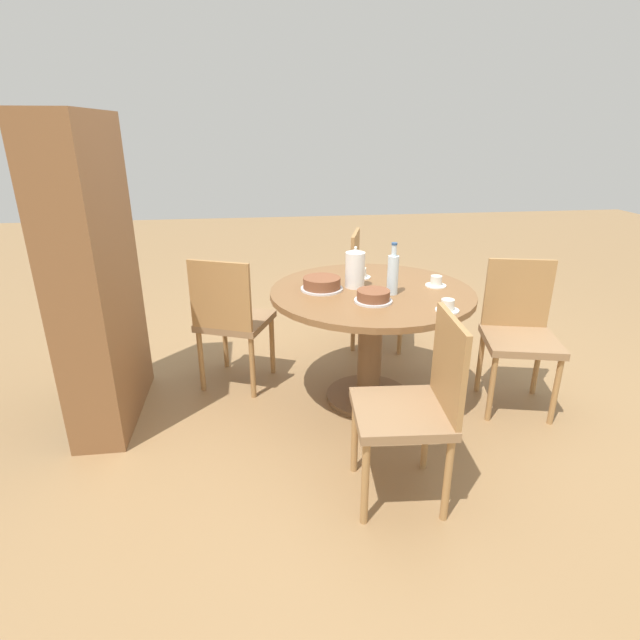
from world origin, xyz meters
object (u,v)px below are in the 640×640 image
water_bottle (393,273)px  cup_c (361,274)px  cake_main (322,284)px  cup_b (436,282)px  bookshelf (101,283)px  cake_second (373,296)px  chair_b (372,285)px  chair_d (415,404)px  coffee_pot (355,269)px  chair_c (231,318)px  cup_a (447,306)px  chair_a (519,331)px

water_bottle → cup_c: (0.35, 0.11, -0.10)m
cake_main → cup_b: 0.70m
bookshelf → cake_second: bearing=80.2°
cake_second → chair_b: bearing=-13.1°
chair_b → cake_main: chair_b is taller
chair_d → cup_b: chair_d is taller
coffee_pot → cake_main: coffee_pot is taller
chair_b → chair_d: bearing=-169.4°
chair_c → bookshelf: bookshelf is taller
coffee_pot → cup_c: size_ratio=2.00×
water_bottle → cup_b: 0.34m
cake_main → chair_d: bearing=-162.8°
cup_a → cup_c: same height
chair_c → coffee_pot: coffee_pot is taller
chair_c → water_bottle: size_ratio=2.98×
coffee_pot → chair_d: bearing=-174.8°
water_bottle → cake_main: (0.13, 0.39, -0.09)m
chair_c → cup_a: 1.38m
water_bottle → coffee_pot: bearing=49.7°
chair_a → chair_c: 1.80m
chair_b → chair_d: (-1.78, 0.21, 0.00)m
coffee_pot → chair_b: bearing=-20.6°
chair_a → chair_b: same height
cake_main → cup_b: bearing=-91.7°
chair_b → water_bottle: water_bottle is taller
cake_main → cup_a: bearing=-126.7°
water_bottle → cup_a: (-0.32, -0.21, -0.10)m
cake_main → chair_b: bearing=-31.3°
chair_c → chair_d: bearing=148.3°
cup_c → cup_b: bearing=-119.9°
chair_a → cup_c: bearing=169.1°
water_bottle → cake_second: bearing=131.3°
chair_c → chair_d: 1.46m
chair_c → water_bottle: water_bottle is taller
chair_a → chair_b: (1.03, 0.68, 0.00)m
chair_b → water_bottle: 1.04m
chair_d → coffee_pot: 1.04m
cup_a → cup_c: bearing=25.7°
chair_d → coffee_pot: (0.97, 0.09, 0.36)m
chair_c → cup_b: (-0.27, -1.25, 0.27)m
bookshelf → water_bottle: 1.64m
coffee_pot → water_bottle: size_ratio=0.83×
water_bottle → cup_c: water_bottle is taller
bookshelf → cup_c: size_ratio=13.69×
cake_main → cup_a: 0.75m
cup_b → cake_second: bearing=117.8°
chair_a → cake_second: size_ratio=4.23×
chair_b → cake_main: 1.02m
chair_a → chair_d: same height
chair_a → bookshelf: size_ratio=0.52×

